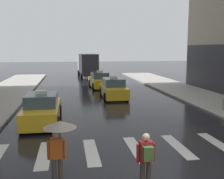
{
  "coord_description": "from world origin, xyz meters",
  "views": [
    {
      "loc": [
        -2.62,
        -6.84,
        3.98
      ],
      "look_at": [
        -0.14,
        8.0,
        1.67
      ],
      "focal_mm": 42.24,
      "sensor_mm": 36.0,
      "label": 1
    }
  ],
  "objects_px": {
    "taxi_second": "(113,89)",
    "pedestrian_with_backpack": "(146,157)",
    "taxi_lead": "(42,110)",
    "pedestrian_with_umbrella": "(59,135)",
    "box_truck": "(88,65)",
    "taxi_third": "(100,81)"
  },
  "relations": [
    {
      "from": "taxi_second",
      "to": "pedestrian_with_backpack",
      "type": "distance_m",
      "value": 14.56
    },
    {
      "from": "pedestrian_with_backpack",
      "to": "taxi_second",
      "type": "bearing_deg",
      "value": 83.88
    },
    {
      "from": "taxi_lead",
      "to": "taxi_second",
      "type": "height_order",
      "value": "same"
    },
    {
      "from": "pedestrian_with_umbrella",
      "to": "box_truck",
      "type": "bearing_deg",
      "value": 84.17
    },
    {
      "from": "taxi_second",
      "to": "taxi_third",
      "type": "xyz_separation_m",
      "value": [
        -0.42,
        6.0,
        0.0
      ]
    },
    {
      "from": "taxi_third",
      "to": "pedestrian_with_backpack",
      "type": "height_order",
      "value": "taxi_third"
    },
    {
      "from": "taxi_second",
      "to": "box_truck",
      "type": "xyz_separation_m",
      "value": [
        -0.98,
        15.65,
        1.13
      ]
    },
    {
      "from": "taxi_second",
      "to": "taxi_third",
      "type": "distance_m",
      "value": 6.02
    },
    {
      "from": "taxi_second",
      "to": "taxi_lead",
      "type": "bearing_deg",
      "value": -126.58
    },
    {
      "from": "taxi_lead",
      "to": "taxi_third",
      "type": "height_order",
      "value": "same"
    },
    {
      "from": "taxi_lead",
      "to": "box_truck",
      "type": "xyz_separation_m",
      "value": [
        4.14,
        22.54,
        1.13
      ]
    },
    {
      "from": "taxi_second",
      "to": "pedestrian_with_umbrella",
      "type": "relative_size",
      "value": 2.34
    },
    {
      "from": "pedestrian_with_umbrella",
      "to": "taxi_lead",
      "type": "bearing_deg",
      "value": 99.3
    },
    {
      "from": "taxi_lead",
      "to": "box_truck",
      "type": "relative_size",
      "value": 0.6
    },
    {
      "from": "box_truck",
      "to": "pedestrian_with_backpack",
      "type": "relative_size",
      "value": 4.61
    },
    {
      "from": "box_truck",
      "to": "pedestrian_with_backpack",
      "type": "distance_m",
      "value": 30.14
    },
    {
      "from": "taxi_third",
      "to": "pedestrian_with_backpack",
      "type": "relative_size",
      "value": 2.8
    },
    {
      "from": "taxi_third",
      "to": "pedestrian_with_umbrella",
      "type": "relative_size",
      "value": 2.38
    },
    {
      "from": "taxi_second",
      "to": "pedestrian_with_umbrella",
      "type": "distance_m",
      "value": 14.37
    },
    {
      "from": "taxi_second",
      "to": "taxi_third",
      "type": "bearing_deg",
      "value": 94.04
    },
    {
      "from": "taxi_third",
      "to": "pedestrian_with_umbrella",
      "type": "xyz_separation_m",
      "value": [
        -3.56,
        -19.79,
        0.79
      ]
    },
    {
      "from": "taxi_lead",
      "to": "taxi_third",
      "type": "distance_m",
      "value": 13.71
    }
  ]
}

